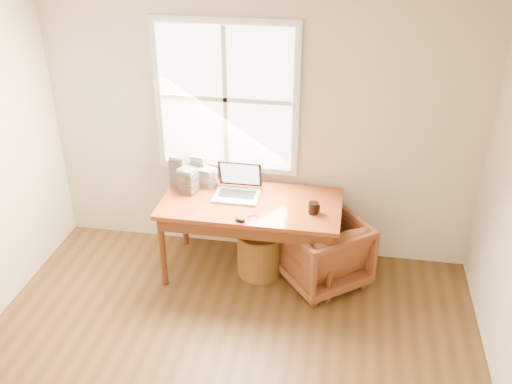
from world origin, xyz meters
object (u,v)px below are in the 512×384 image
(wicker_stool, at_px, (260,253))
(coffee_mug, at_px, (313,208))
(desk, at_px, (251,204))
(laptop, at_px, (236,183))
(armchair, at_px, (323,251))
(cd_stack_a, at_px, (199,168))

(wicker_stool, height_order, coffee_mug, coffee_mug)
(desk, bearing_deg, laptop, 160.59)
(desk, bearing_deg, armchair, -2.85)
(wicker_stool, relative_size, coffee_mug, 4.25)
(wicker_stool, distance_m, coffee_mug, 0.76)
(laptop, bearing_deg, armchair, -6.08)
(wicker_stool, distance_m, cd_stack_a, 0.98)
(desk, xyz_separation_m, laptop, (-0.14, 0.05, 0.17))
(wicker_stool, relative_size, cd_stack_a, 1.58)
(laptop, distance_m, cd_stack_a, 0.49)
(coffee_mug, bearing_deg, laptop, 168.31)
(wicker_stool, bearing_deg, armchair, -3.26)
(laptop, bearing_deg, wicker_stool, -12.72)
(armchair, height_order, coffee_mug, coffee_mug)
(armchair, height_order, cd_stack_a, cd_stack_a)
(laptop, relative_size, cd_stack_a, 1.56)
(desk, distance_m, coffee_mug, 0.57)
(laptop, bearing_deg, cd_stack_a, 147.61)
(desk, height_order, cd_stack_a, cd_stack_a)
(desk, bearing_deg, wicker_stool, 0.00)
(wicker_stool, bearing_deg, coffee_mug, -12.16)
(coffee_mug, relative_size, cd_stack_a, 0.37)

